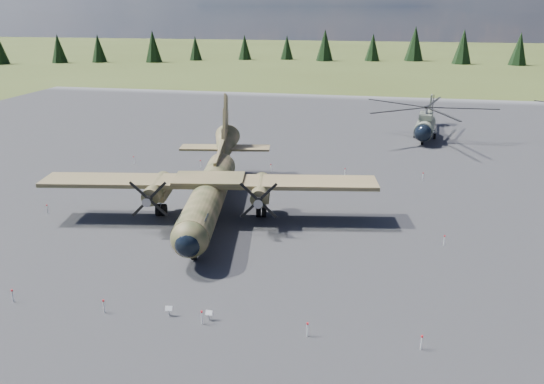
# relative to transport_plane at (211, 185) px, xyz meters

# --- Properties ---
(ground) EXTENTS (500.00, 500.00, 0.00)m
(ground) POSITION_rel_transport_plane_xyz_m (2.52, -2.79, -2.64)
(ground) COLOR #445124
(ground) RESTS_ON ground
(apron) EXTENTS (120.00, 120.00, 0.04)m
(apron) POSITION_rel_transport_plane_xyz_m (2.52, 7.21, -2.64)
(apron) COLOR #59585D
(apron) RESTS_ON ground
(transport_plane) EXTENTS (27.86, 25.09, 9.17)m
(transport_plane) POSITION_rel_transport_plane_xyz_m (0.00, 0.00, 0.00)
(transport_plane) COLOR #343B20
(transport_plane) RESTS_ON ground
(helicopter_near) EXTENTS (20.53, 22.52, 4.63)m
(helicopter_near) POSITION_rel_transport_plane_xyz_m (19.86, 31.40, 0.65)
(helicopter_near) COLOR slate
(helicopter_near) RESTS_ON ground
(info_placard_left) EXTENTS (0.42, 0.22, 0.63)m
(info_placard_left) POSITION_rel_transport_plane_xyz_m (2.37, -15.85, -2.21)
(info_placard_left) COLOR gray
(info_placard_left) RESTS_ON ground
(info_placard_right) EXTENTS (0.40, 0.18, 0.63)m
(info_placard_right) POSITION_rel_transport_plane_xyz_m (4.79, -15.82, -2.22)
(info_placard_right) COLOR gray
(info_placard_right) RESTS_ON ground
(barrier_fence) EXTENTS (33.12, 29.62, 0.85)m
(barrier_fence) POSITION_rel_transport_plane_xyz_m (2.06, -2.87, -2.13)
(barrier_fence) COLOR white
(barrier_fence) RESTS_ON ground
(treeline) EXTENTS (306.70, 303.25, 10.98)m
(treeline) POSITION_rel_transport_plane_xyz_m (2.48, -8.31, 2.24)
(treeline) COLOR black
(treeline) RESTS_ON ground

